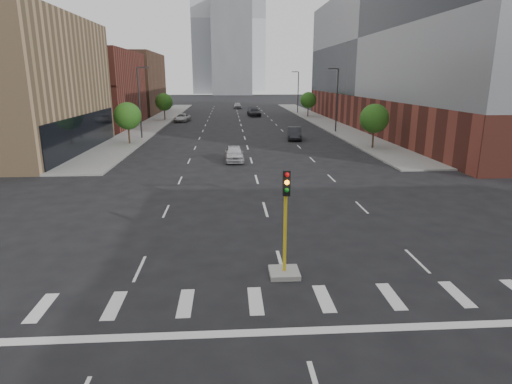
{
  "coord_description": "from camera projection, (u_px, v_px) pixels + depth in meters",
  "views": [
    {
      "loc": [
        -2.18,
        -6.82,
        7.78
      ],
      "look_at": [
        -0.9,
        12.8,
        2.5
      ],
      "focal_mm": 30.0,
      "sensor_mm": 36.0,
      "label": 1
    }
  ],
  "objects": [
    {
      "name": "streetlight_left",
      "position": [
        140.0,
        100.0,
        54.78
      ],
      "size": [
        1.6,
        0.22,
        9.07
      ],
      "color": "#2D2D30",
      "rests_on": "ground"
    },
    {
      "name": "tree_right_near",
      "position": [
        374.0,
        118.0,
        47.27
      ],
      "size": [
        3.2,
        3.2,
        4.85
      ],
      "color": "#382619",
      "rests_on": "ground"
    },
    {
      "name": "tower_right",
      "position": [
        247.0,
        21.0,
        249.58
      ],
      "size": [
        20.0,
        20.0,
        80.0
      ],
      "primitive_type": "cube",
      "color": "#B2B7BC",
      "rests_on": "ground"
    },
    {
      "name": "car_deep_right",
      "position": [
        254.0,
        112.0,
        88.38
      ],
      "size": [
        2.86,
        5.98,
        1.68
      ],
      "primitive_type": "imported",
      "rotation": [
        0.0,
        0.0,
        0.09
      ],
      "color": "black",
      "rests_on": "ground"
    },
    {
      "name": "building_left_far_a",
      "position": [
        71.0,
        89.0,
        69.06
      ],
      "size": [
        20.0,
        22.0,
        12.0
      ],
      "primitive_type": "cube",
      "color": "brown",
      "rests_on": "ground"
    },
    {
      "name": "car_near_left",
      "position": [
        234.0,
        153.0,
        40.87
      ],
      "size": [
        1.88,
        4.48,
        1.51
      ],
      "primitive_type": "imported",
      "rotation": [
        0.0,
        0.0,
        0.02
      ],
      "color": "silver",
      "rests_on": "ground"
    },
    {
      "name": "streetlight_right_b",
      "position": [
        298.0,
        90.0,
        95.01
      ],
      "size": [
        1.6,
        0.22,
        9.07
      ],
      "color": "#2D2D30",
      "rests_on": "ground"
    },
    {
      "name": "median_traffic_signal",
      "position": [
        285.0,
        253.0,
        17.12
      ],
      "size": [
        1.2,
        1.2,
        4.4
      ],
      "color": "#999993",
      "rests_on": "ground"
    },
    {
      "name": "tower_mid",
      "position": [
        232.0,
        45.0,
        195.79
      ],
      "size": [
        18.0,
        18.0,
        44.0
      ],
      "primitive_type": "cube",
      "color": "slate",
      "rests_on": "ground"
    },
    {
      "name": "sidewalk_left_far",
      "position": [
        159.0,
        121.0,
        79.09
      ],
      "size": [
        5.0,
        92.0,
        0.15
      ],
      "primitive_type": "cube",
      "color": "gray",
      "rests_on": "ground"
    },
    {
      "name": "car_distant",
      "position": [
        237.0,
        105.0,
        110.7
      ],
      "size": [
        1.9,
        4.68,
        1.59
      ],
      "primitive_type": "imported",
      "rotation": [
        0.0,
        0.0,
        0.0
      ],
      "color": "#A0A0A4",
      "rests_on": "ground"
    },
    {
      "name": "car_far_left",
      "position": [
        182.0,
        118.0,
        77.65
      ],
      "size": [
        2.89,
        5.34,
        1.42
      ],
      "primitive_type": "imported",
      "rotation": [
        0.0,
        0.0,
        -0.11
      ],
      "color": "#B6B6B6",
      "rests_on": "ground"
    },
    {
      "name": "building_left_far_b",
      "position": [
        112.0,
        84.0,
        93.99
      ],
      "size": [
        20.0,
        24.0,
        13.0
      ],
      "primitive_type": "cube",
      "color": "brown",
      "rests_on": "ground"
    },
    {
      "name": "tree_right_far",
      "position": [
        308.0,
        100.0,
        85.83
      ],
      "size": [
        3.2,
        3.2,
        4.85
      ],
      "color": "#382619",
      "rests_on": "ground"
    },
    {
      "name": "streetlight_right_a",
      "position": [
        336.0,
        97.0,
        61.28
      ],
      "size": [
        1.6,
        0.22,
        9.07
      ],
      "color": "#2D2D30",
      "rests_on": "ground"
    },
    {
      "name": "building_right_main",
      "position": [
        434.0,
        56.0,
        65.55
      ],
      "size": [
        24.0,
        70.0,
        22.0
      ],
      "color": "brown",
      "rests_on": "ground"
    },
    {
      "name": "tree_left_far",
      "position": [
        164.0,
        102.0,
        79.26
      ],
      "size": [
        3.2,
        3.2,
        4.85
      ],
      "color": "#382619",
      "rests_on": "ground"
    },
    {
      "name": "tree_left_near",
      "position": [
        128.0,
        116.0,
        50.34
      ],
      "size": [
        3.2,
        3.2,
        4.85
      ],
      "color": "#382619",
      "rests_on": "ground"
    },
    {
      "name": "car_mid_right",
      "position": [
        294.0,
        133.0,
        55.16
      ],
      "size": [
        2.23,
        4.98,
        1.59
      ],
      "primitive_type": "imported",
      "rotation": [
        0.0,
        0.0,
        -0.12
      ],
      "color": "black",
      "rests_on": "ground"
    },
    {
      "name": "tower_left",
      "position": [
        215.0,
        21.0,
        211.2
      ],
      "size": [
        22.0,
        22.0,
        70.0
      ],
      "primitive_type": "cube",
      "color": "#B2B7BC",
      "rests_on": "ground"
    },
    {
      "name": "sidewalk_right_far",
      "position": [
        319.0,
        120.0,
        80.97
      ],
      "size": [
        5.0,
        92.0,
        0.15
      ],
      "primitive_type": "cube",
      "color": "gray",
      "rests_on": "ground"
    }
  ]
}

